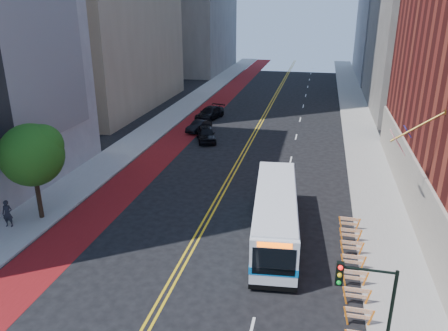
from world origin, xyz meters
TOP-DOWN VIEW (x-y plane):
  - ground at (0.00, 0.00)m, footprint 160.00×160.00m
  - sidewalk_left at (-12.00, 30.00)m, footprint 4.00×140.00m
  - sidewalk_right at (12.00, 30.00)m, footprint 4.00×140.00m
  - bus_lane_paint at (-8.10, 30.00)m, footprint 3.60×140.00m
  - center_line_inner at (-0.18, 30.00)m, footprint 0.14×140.00m
  - center_line_outer at (0.18, 30.00)m, footprint 0.14×140.00m
  - lane_dashes at (4.80, 38.00)m, footprint 0.14×98.20m
  - construction_barriers at (9.60, 3.42)m, footprint 1.42×10.91m
  - street_tree at (-11.24, 6.04)m, footprint 4.20×4.20m
  - traffic_signal at (9.41, -3.51)m, footprint 2.21×0.34m
  - transit_bus at (4.88, 7.00)m, footprint 3.64×11.82m
  - car_a at (-4.75, 26.33)m, footprint 3.38×5.02m
  - car_b at (-6.53, 29.79)m, footprint 2.44×4.10m
  - car_c at (-6.73, 35.72)m, footprint 3.39×5.71m
  - pedestrian at (-12.61, 4.34)m, footprint 0.76×0.58m

SIDE VIEW (x-z plane):
  - ground at x=0.00m, z-range 0.00..0.00m
  - center_line_inner at x=-0.18m, z-range 0.00..0.01m
  - center_line_outer at x=0.18m, z-range 0.00..0.01m
  - bus_lane_paint at x=-8.10m, z-range 0.00..0.01m
  - lane_dashes at x=4.80m, z-range 0.00..0.01m
  - sidewalk_left at x=-12.00m, z-range 0.00..0.15m
  - sidewalk_right at x=12.00m, z-range 0.00..0.15m
  - car_b at x=-6.53m, z-range 0.00..1.28m
  - construction_barriers at x=9.60m, z-range 0.17..1.18m
  - car_c at x=-6.73m, z-range 0.00..1.55m
  - car_a at x=-4.75m, z-range 0.00..1.59m
  - pedestrian at x=-12.61m, z-range 0.15..2.02m
  - transit_bus at x=4.88m, z-range 0.07..3.27m
  - traffic_signal at x=9.41m, z-range 1.18..6.26m
  - street_tree at x=-11.24m, z-range 1.56..8.26m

